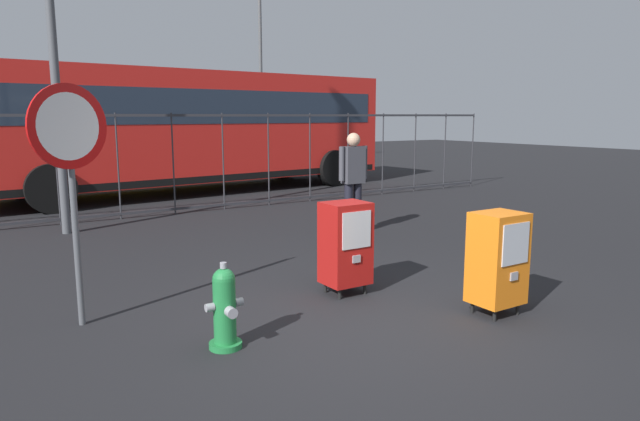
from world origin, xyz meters
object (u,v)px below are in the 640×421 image
at_px(fire_hydrant, 225,308).
at_px(newspaper_box_secondary, 498,258).
at_px(pedestrian, 353,177).
at_px(bus_near, 191,125).
at_px(bus_far, 65,123).
at_px(newspaper_box_primary, 346,243).
at_px(stop_sign, 70,155).
at_px(street_light_near_right, 260,60).

height_order(fire_hydrant, newspaper_box_secondary, newspaper_box_secondary).
xyz_separation_m(pedestrian, bus_near, (-0.38, 6.51, 0.76)).
distance_m(bus_near, bus_far, 5.27).
bearing_deg(newspaper_box_primary, stop_sign, 168.27).
relative_size(pedestrian, bus_far, 0.16).
bearing_deg(newspaper_box_primary, street_light_near_right, 66.21).
bearing_deg(fire_hydrant, street_light_near_right, 62.16).
bearing_deg(street_light_near_right, fire_hydrant, -117.84).
xyz_separation_m(pedestrian, street_light_near_right, (4.93, 13.04, 3.13)).
relative_size(fire_hydrant, street_light_near_right, 0.11).
height_order(pedestrian, bus_far, bus_far).
height_order(newspaper_box_primary, stop_sign, stop_sign).
bearing_deg(fire_hydrant, bus_far, 85.86).
bearing_deg(pedestrian, fire_hydrant, -138.65).
bearing_deg(stop_sign, fire_hydrant, -52.98).
distance_m(bus_near, street_light_near_right, 8.74).
height_order(fire_hydrant, stop_sign, stop_sign).
distance_m(newspaper_box_primary, pedestrian, 3.22).
xyz_separation_m(newspaper_box_primary, bus_far, (-0.67, 13.83, 1.14)).
height_order(bus_far, street_light_near_right, street_light_near_right).
bearing_deg(street_light_near_right, newspaper_box_primary, -113.79).
bearing_deg(newspaper_box_primary, fire_hydrant, -158.49).
xyz_separation_m(fire_hydrant, newspaper_box_primary, (1.72, 0.68, 0.22)).
bearing_deg(pedestrian, newspaper_box_secondary, -105.37).
height_order(newspaper_box_secondary, street_light_near_right, street_light_near_right).
distance_m(newspaper_box_secondary, street_light_near_right, 18.29).
bearing_deg(bus_far, newspaper_box_secondary, -87.06).
bearing_deg(street_light_near_right, stop_sign, -122.31).
bearing_deg(stop_sign, bus_near, 63.70).
bearing_deg(stop_sign, newspaper_box_secondary, -28.27).
bearing_deg(stop_sign, newspaper_box_primary, -11.73).
height_order(bus_near, street_light_near_right, street_light_near_right).
relative_size(bus_near, street_light_near_right, 1.52).
relative_size(newspaper_box_secondary, street_light_near_right, 0.14).
bearing_deg(pedestrian, bus_far, 103.02).
xyz_separation_m(fire_hydrant, bus_near, (3.28, 9.72, 1.36)).
distance_m(newspaper_box_primary, newspaper_box_secondary, 1.60).
xyz_separation_m(newspaper_box_secondary, street_light_near_right, (6.00, 16.92, 3.51)).
bearing_deg(pedestrian, street_light_near_right, 69.30).
relative_size(bus_far, street_light_near_right, 1.51).
xyz_separation_m(stop_sign, bus_near, (4.20, 8.50, 0.11)).
bearing_deg(fire_hydrant, newspaper_box_secondary, -14.41).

